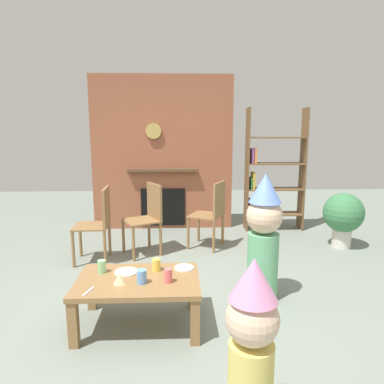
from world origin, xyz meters
The scene contains 18 objects.
ground_plane centered at (0.00, 0.00, 0.00)m, with size 12.00×12.00×0.00m, color gray.
brick_fireplace_feature centered at (-0.23, 2.60, 1.19)m, with size 2.20×0.28×2.40m.
bookshelf centered at (1.47, 2.40, 0.89)m, with size 0.90×0.28×1.90m.
coffee_table centered at (-0.31, -0.31, 0.34)m, with size 0.98×0.64×0.40m.
paper_cup_near_left centered at (-0.27, -0.40, 0.46)m, with size 0.08×0.08×0.11m, color #669EE0.
paper_cup_near_right centered at (-0.07, -0.39, 0.46)m, with size 0.06×0.06×0.11m, color #E5666B.
paper_cup_center centered at (-0.63, -0.18, 0.45)m, with size 0.07×0.07×0.11m, color #8CD18C.
paper_cup_far_left centered at (-0.18, -0.16, 0.45)m, with size 0.07×0.07×0.10m, color #F2CC4C.
paper_plate_front centered at (-0.42, -0.19, 0.41)m, with size 0.19×0.19×0.01m, color white.
paper_plate_rear centered at (0.06, -0.12, 0.41)m, with size 0.17×0.17×0.01m, color white.
birthday_cake_slice centered at (-0.44, -0.40, 0.45)m, with size 0.10×0.10×0.09m, color #EAC68C.
table_fork centered at (-0.65, -0.53, 0.40)m, with size 0.15×0.02×0.01m, color silver.
child_with_cone_hat centered at (0.38, -1.38, 0.51)m, with size 0.27×0.27×0.97m.
child_in_pink centered at (0.80, 0.10, 0.63)m, with size 0.33×0.33×1.19m.
dining_chair_left centered at (-0.93, 1.12, 0.51)m, with size 0.42×0.42×0.90m.
dining_chair_middle centered at (-0.37, 1.38, 0.51)m, with size 0.54×0.54×0.90m.
dining_chair_right centered at (0.47, 1.54, 0.51)m, with size 0.53×0.53×0.90m.
potted_plant_tall centered at (2.23, 1.51, 0.44)m, with size 0.53×0.53×0.74m.
Camera 1 is at (0.01, -2.95, 1.58)m, focal length 32.61 mm.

